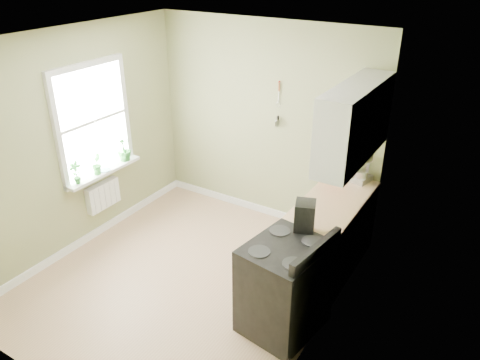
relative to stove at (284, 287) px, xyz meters
The scene contains 21 objects.
floor 1.37m from the stove, behind, with size 3.20×3.60×0.02m, color #A67E5C.
ceiling 2.57m from the stove, behind, with size 3.20×3.60×0.02m, color white.
wall_back 2.44m from the stove, 124.12° to the left, with size 3.20×0.02×2.70m, color #949868.
wall_left 3.02m from the stove, behind, with size 0.02×3.60×2.70m, color #949868.
wall_right 0.93m from the stove, 12.86° to the left, with size 0.02×3.60×2.70m, color #949868.
base_cabinets 1.08m from the stove, 88.81° to the left, with size 0.60×1.60×0.87m, color silver.
countertop 1.15m from the stove, 89.34° to the left, with size 0.64×1.60×0.04m, color tan.
upper_cabinets 1.81m from the stove, 82.86° to the left, with size 0.35×1.40×0.80m, color silver.
window 3.08m from the stove, behind, with size 0.06×1.14×1.44m.
window_sill 2.84m from the stove, behind, with size 0.18×1.14×0.04m, color white.
radiator 2.84m from the stove, behind, with size 0.12×0.50×0.35m, color white.
wall_utensils 2.40m from the stove, 120.14° to the left, with size 0.02×0.14×0.58m.
stove is the anchor object (origin of this frame).
stand_mixer 1.91m from the stove, 86.14° to the left, with size 0.25×0.34×0.37m.
kettle 1.88m from the stove, 97.24° to the left, with size 0.17×0.10×0.18m.
coffee_maker 0.70m from the stove, 89.72° to the left, with size 0.26×0.27×0.34m.
red_tray 1.91m from the stove, 96.56° to the left, with size 0.39×0.39×0.02m, color #B20904.
jar 0.95m from the stove, 105.92° to the left, with size 0.08×0.08×0.09m.
plant_a 2.83m from the stove, behind, with size 0.15×0.10×0.29m, color #246C25.
plant_b 2.84m from the stove, behind, with size 0.15×0.12×0.27m, color #246C25.
plant_c 2.93m from the stove, 164.86° to the left, with size 0.18×0.18×0.32m, color #246C25.
Camera 1 is at (2.80, -3.38, 3.46)m, focal length 35.00 mm.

